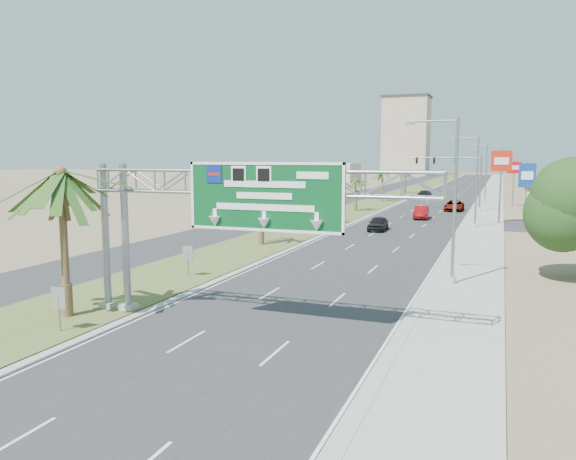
# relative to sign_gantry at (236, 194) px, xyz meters

# --- Properties ---
(ground) EXTENTS (600.00, 600.00, 0.00)m
(ground) POSITION_rel_sign_gantry_xyz_m (1.06, -9.93, -6.06)
(ground) COLOR #8C7A59
(ground) RESTS_ON ground
(road) EXTENTS (12.00, 300.00, 0.02)m
(road) POSITION_rel_sign_gantry_xyz_m (1.06, 100.07, -6.05)
(road) COLOR #28282B
(road) RESTS_ON ground
(sidewalk_right) EXTENTS (4.00, 300.00, 0.10)m
(sidewalk_right) POSITION_rel_sign_gantry_xyz_m (9.56, 100.07, -6.01)
(sidewalk_right) COLOR #9E9B93
(sidewalk_right) RESTS_ON ground
(median_grass) EXTENTS (7.00, 300.00, 0.12)m
(median_grass) POSITION_rel_sign_gantry_xyz_m (-8.94, 100.07, -6.00)
(median_grass) COLOR #4A5D29
(median_grass) RESTS_ON ground
(opposing_road) EXTENTS (8.00, 300.00, 0.02)m
(opposing_road) POSITION_rel_sign_gantry_xyz_m (-15.94, 100.07, -6.05)
(opposing_road) COLOR #28282B
(opposing_road) RESTS_ON ground
(sign_gantry) EXTENTS (16.75, 1.24, 7.50)m
(sign_gantry) POSITION_rel_sign_gantry_xyz_m (0.00, 0.00, 0.00)
(sign_gantry) COLOR gray
(sign_gantry) RESTS_ON ground
(palm_near) EXTENTS (5.70, 5.70, 8.35)m
(palm_near) POSITION_rel_sign_gantry_xyz_m (-8.14, -1.93, 0.87)
(palm_near) COLOR brown
(palm_near) RESTS_ON ground
(palm_row_b) EXTENTS (3.99, 3.99, 5.95)m
(palm_row_b) POSITION_rel_sign_gantry_xyz_m (-8.44, 22.07, -1.16)
(palm_row_b) COLOR brown
(palm_row_b) RESTS_ON ground
(palm_row_c) EXTENTS (3.99, 3.99, 6.75)m
(palm_row_c) POSITION_rel_sign_gantry_xyz_m (-8.44, 38.07, -0.39)
(palm_row_c) COLOR brown
(palm_row_c) RESTS_ON ground
(palm_row_d) EXTENTS (3.99, 3.99, 5.45)m
(palm_row_d) POSITION_rel_sign_gantry_xyz_m (-8.44, 56.07, -1.64)
(palm_row_d) COLOR brown
(palm_row_d) RESTS_ON ground
(palm_row_e) EXTENTS (3.99, 3.99, 6.15)m
(palm_row_e) POSITION_rel_sign_gantry_xyz_m (-8.44, 75.07, -0.97)
(palm_row_e) COLOR brown
(palm_row_e) RESTS_ON ground
(palm_row_f) EXTENTS (3.99, 3.99, 5.75)m
(palm_row_f) POSITION_rel_sign_gantry_xyz_m (-8.44, 100.07, -1.35)
(palm_row_f) COLOR brown
(palm_row_f) RESTS_ON ground
(streetlight_near) EXTENTS (3.27, 0.44, 10.00)m
(streetlight_near) POSITION_rel_sign_gantry_xyz_m (8.36, 12.07, -1.36)
(streetlight_near) COLOR gray
(streetlight_near) RESTS_ON ground
(streetlight_mid) EXTENTS (3.27, 0.44, 10.00)m
(streetlight_mid) POSITION_rel_sign_gantry_xyz_m (8.36, 42.07, -1.36)
(streetlight_mid) COLOR gray
(streetlight_mid) RESTS_ON ground
(streetlight_far) EXTENTS (3.27, 0.44, 10.00)m
(streetlight_far) POSITION_rel_sign_gantry_xyz_m (8.36, 78.07, -1.36)
(streetlight_far) COLOR gray
(streetlight_far) RESTS_ON ground
(signal_mast) EXTENTS (10.28, 0.71, 8.00)m
(signal_mast) POSITION_rel_sign_gantry_xyz_m (6.23, 62.05, -1.21)
(signal_mast) COLOR gray
(signal_mast) RESTS_ON ground
(median_signback_a) EXTENTS (0.75, 0.08, 2.08)m
(median_signback_a) POSITION_rel_sign_gantry_xyz_m (-6.74, -3.93, -4.61)
(median_signback_a) COLOR gray
(median_signback_a) RESTS_ON ground
(median_signback_b) EXTENTS (0.75, 0.08, 2.08)m
(median_signback_b) POSITION_rel_sign_gantry_xyz_m (-7.44, 8.07, -4.61)
(median_signback_b) COLOR gray
(median_signback_b) RESTS_ON ground
(tower_distant) EXTENTS (20.00, 16.00, 35.00)m
(tower_distant) POSITION_rel_sign_gantry_xyz_m (-30.94, 240.07, 11.44)
(tower_distant) COLOR tan
(tower_distant) RESTS_ON ground
(building_distant_left) EXTENTS (24.00, 14.00, 6.00)m
(building_distant_left) POSITION_rel_sign_gantry_xyz_m (-43.94, 150.07, -3.06)
(building_distant_left) COLOR tan
(building_distant_left) RESTS_ON ground
(car_left_lane) EXTENTS (1.91, 4.48, 1.51)m
(car_left_lane) POSITION_rel_sign_gantry_xyz_m (-0.94, 35.86, -5.30)
(car_left_lane) COLOR black
(car_left_lane) RESTS_ON ground
(car_mid_lane) EXTENTS (2.04, 4.98, 1.60)m
(car_mid_lane) POSITION_rel_sign_gantry_xyz_m (1.76, 49.36, -5.26)
(car_mid_lane) COLOR maroon
(car_mid_lane) RESTS_ON ground
(car_right_lane) EXTENTS (2.63, 5.49, 1.51)m
(car_right_lane) POSITION_rel_sign_gantry_xyz_m (4.79, 61.89, -5.30)
(car_right_lane) COLOR gray
(car_right_lane) RESTS_ON ground
(car_far) EXTENTS (2.89, 5.63, 1.56)m
(car_far) POSITION_rel_sign_gantry_xyz_m (-2.44, 84.39, -5.28)
(car_far) COLOR black
(car_far) RESTS_ON ground
(pole_sign_red_near) EXTENTS (2.35, 1.12, 8.73)m
(pole_sign_red_near) POSITION_rel_sign_gantry_xyz_m (10.99, 47.43, 0.78)
(pole_sign_red_near) COLOR gray
(pole_sign_red_near) RESTS_ON ground
(pole_sign_blue) EXTENTS (2.02, 0.50, 7.20)m
(pole_sign_blue) POSITION_rel_sign_gantry_xyz_m (14.06, 53.67, -0.81)
(pole_sign_blue) COLOR gray
(pole_sign_blue) RESTS_ON ground
(pole_sign_red_far) EXTENTS (2.14, 1.14, 7.27)m
(pole_sign_red_far) POSITION_rel_sign_gantry_xyz_m (12.86, 72.97, -0.37)
(pole_sign_red_far) COLOR gray
(pole_sign_red_far) RESTS_ON ground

